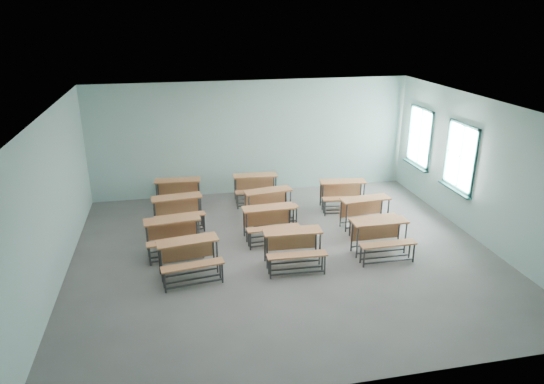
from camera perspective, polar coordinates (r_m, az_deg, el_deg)
The scene contains 12 objects.
room at distance 10.02m, azimuth 1.99°, elevation 0.95°, with size 9.04×8.04×3.24m.
desk_unit_r0c0 at distance 9.70m, azimuth -9.75°, elevation -7.12°, with size 1.29×0.96×0.75m.
desk_unit_r0c1 at distance 9.96m, azimuth 2.53°, elevation -6.06°, with size 1.23×0.85×0.75m.
desk_unit_r0c2 at distance 10.64m, azimuth 12.71°, elevation -4.75°, with size 1.20×0.81×0.75m.
desk_unit_r1c0 at distance 10.68m, azimuth -11.55°, elevation -4.54°, with size 1.27×0.92×0.75m.
desk_unit_r1c1 at distance 11.08m, azimuth -0.28°, elevation -3.15°, with size 1.23×0.85×0.75m.
desk_unit_r1c2 at distance 11.82m, azimuth 11.09°, elevation -2.00°, with size 1.25×0.89×0.75m.
desk_unit_r2c0 at distance 11.92m, azimuth -11.02°, elevation -1.79°, with size 1.27×0.92×0.75m.
desk_unit_r2c1 at distance 12.12m, azimuth -0.32°, elevation -1.01°, with size 1.30×0.96×0.75m.
desk_unit_r2c2 at distance 12.89m, azimuth 8.37°, elevation 0.12°, with size 1.29×0.96×0.75m.
desk_unit_r3c0 at distance 13.09m, azimuth -11.02°, elevation 0.28°, with size 1.26×0.90×0.75m.
desk_unit_r3c1 at distance 13.25m, azimuth -1.92°, elevation 0.90°, with size 1.23×0.85×0.75m.
Camera 1 is at (-2.18, -9.13, 4.97)m, focal length 32.00 mm.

